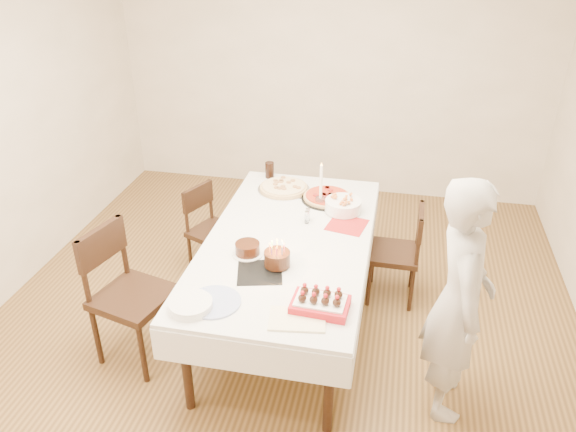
% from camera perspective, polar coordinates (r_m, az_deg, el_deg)
% --- Properties ---
extents(floor, '(5.00, 5.00, 0.00)m').
position_cam_1_polar(floor, '(4.37, -0.73, -11.11)').
color(floor, '#52391C').
rests_on(floor, ground).
extents(wall_back, '(4.50, 0.04, 2.70)m').
position_cam_1_polar(wall_back, '(5.99, 4.50, 14.69)').
color(wall_back, beige).
rests_on(wall_back, floor).
extents(dining_table, '(1.76, 2.39, 0.75)m').
position_cam_1_polar(dining_table, '(4.17, -0.00, -6.78)').
color(dining_table, silver).
rests_on(dining_table, floor).
extents(chair_right_savory, '(0.43, 0.43, 0.82)m').
position_cam_1_polar(chair_right_savory, '(4.51, 10.68, -3.72)').
color(chair_right_savory, black).
rests_on(chair_right_savory, floor).
extents(chair_left_savory, '(0.53, 0.53, 0.79)m').
position_cam_1_polar(chair_left_savory, '(4.79, -7.45, -1.65)').
color(chair_left_savory, black).
rests_on(chair_left_savory, floor).
extents(chair_left_dessert, '(0.62, 0.62, 0.99)m').
position_cam_1_polar(chair_left_dessert, '(3.96, -15.42, -7.97)').
color(chair_left_dessert, black).
rests_on(chair_left_dessert, floor).
extents(person, '(0.42, 0.60, 1.58)m').
position_cam_1_polar(person, '(3.45, 16.98, -8.29)').
color(person, beige).
rests_on(person, floor).
extents(pizza_white, '(0.47, 0.47, 0.04)m').
position_cam_1_polar(pizza_white, '(4.65, -0.45, 2.90)').
color(pizza_white, beige).
rests_on(pizza_white, dining_table).
extents(pizza_pepperoni, '(0.42, 0.42, 0.04)m').
position_cam_1_polar(pizza_pepperoni, '(4.50, 3.99, 1.93)').
color(pizza_pepperoni, red).
rests_on(pizza_pepperoni, dining_table).
extents(red_placemat, '(0.32, 0.32, 0.01)m').
position_cam_1_polar(red_placemat, '(4.16, 6.01, -0.93)').
color(red_placemat, '#B21E1E').
rests_on(red_placemat, dining_table).
extents(pasta_bowl, '(0.35, 0.35, 0.09)m').
position_cam_1_polar(pasta_bowl, '(4.32, 5.63, 1.06)').
color(pasta_bowl, white).
rests_on(pasta_bowl, dining_table).
extents(taper_candle, '(0.11, 0.11, 0.37)m').
position_cam_1_polar(taper_candle, '(4.33, 3.36, 3.22)').
color(taper_candle, white).
rests_on(taper_candle, dining_table).
extents(shaker_pair, '(0.09, 0.09, 0.10)m').
position_cam_1_polar(shaker_pair, '(4.14, 1.92, -0.13)').
color(shaker_pair, white).
rests_on(shaker_pair, dining_table).
extents(cola_glass, '(0.10, 0.10, 0.14)m').
position_cam_1_polar(cola_glass, '(4.86, -1.88, 4.69)').
color(cola_glass, black).
rests_on(cola_glass, dining_table).
extents(layer_cake, '(0.27, 0.27, 0.09)m').
position_cam_1_polar(layer_cake, '(3.78, -4.13, -3.35)').
color(layer_cake, black).
rests_on(layer_cake, dining_table).
extents(cake_board, '(0.34, 0.34, 0.01)m').
position_cam_1_polar(cake_board, '(3.62, -2.89, -5.77)').
color(cake_board, black).
rests_on(cake_board, dining_table).
extents(birthday_cake, '(0.18, 0.18, 0.16)m').
position_cam_1_polar(birthday_cake, '(3.63, -1.12, -3.89)').
color(birthday_cake, '#3D1E10').
rests_on(birthday_cake, dining_table).
extents(strawberry_box, '(0.35, 0.24, 0.08)m').
position_cam_1_polar(strawberry_box, '(3.29, 3.29, -8.85)').
color(strawberry_box, '#AD131C').
rests_on(strawberry_box, dining_table).
extents(box_lid, '(0.35, 0.26, 0.03)m').
position_cam_1_polar(box_lid, '(3.24, 0.94, -10.53)').
color(box_lid, beige).
rests_on(box_lid, dining_table).
extents(plate_stack, '(0.32, 0.32, 0.05)m').
position_cam_1_polar(plate_stack, '(3.35, -9.85, -8.90)').
color(plate_stack, white).
rests_on(plate_stack, dining_table).
extents(china_plate, '(0.34, 0.34, 0.01)m').
position_cam_1_polar(china_plate, '(3.38, -7.55, -8.66)').
color(china_plate, white).
rests_on(china_plate, dining_table).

